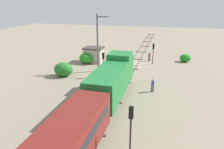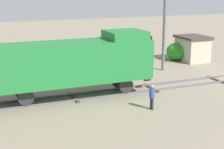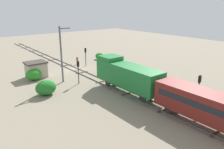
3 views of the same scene
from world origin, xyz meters
name	(u,v)px [view 1 (image 1 of 3)]	position (x,y,z in m)	size (l,w,h in m)	color
ground_plane	(134,64)	(0.00, 0.00, 0.00)	(115.77, 115.77, 0.00)	gray
railway_track	(134,63)	(0.00, 0.00, 0.07)	(2.40, 77.18, 0.16)	#595960
locomotive	(113,78)	(0.00, 15.65, 2.77)	(2.90, 11.60, 4.60)	#1E7233
traffic_signal_near	(153,50)	(-3.20, -0.52, 2.61)	(0.32, 0.34, 3.73)	#262628
traffic_signal_mid	(103,60)	(3.40, 8.01, 2.58)	(0.32, 0.34, 3.69)	#262628
traffic_signal_far	(131,123)	(-3.60, 24.52, 2.88)	(0.32, 0.34, 4.13)	#262628
worker_near_track	(149,56)	(-2.40, -2.64, 1.00)	(0.38, 0.38, 1.70)	#262B38
worker_by_signal	(153,84)	(-4.20, 11.91, 1.00)	(0.38, 0.38, 1.70)	#262B38
catenary_mast	(98,42)	(4.94, 5.66, 4.75)	(1.94, 0.28, 8.99)	#595960
relay_hut	(94,55)	(7.50, 0.53, 1.39)	(3.50, 2.90, 2.74)	#B2A893
bush_near	(64,69)	(9.31, 9.23, 1.05)	(2.88, 2.36, 2.10)	#227126
bush_mid	(185,58)	(-8.93, -3.75, 0.74)	(2.03, 1.66, 1.47)	#1E8626
bush_far	(87,58)	(8.44, 1.89, 0.96)	(2.64, 2.16, 1.92)	#298A26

